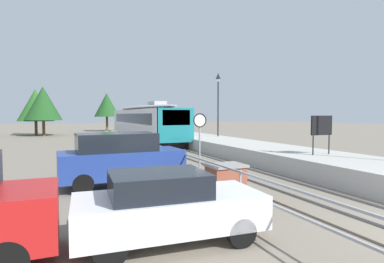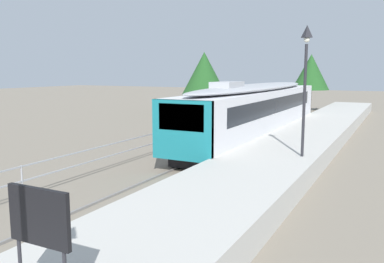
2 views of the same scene
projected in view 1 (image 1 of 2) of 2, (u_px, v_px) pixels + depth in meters
The scene contains 14 objects.
ground_plane at pixel (124, 148), 26.16m from camera, with size 160.00×160.00×0.00m, color slate.
track_rails at pixel (158, 146), 27.31m from camera, with size 3.20×60.00×0.14m.
commuter_train at pixel (144, 120), 32.00m from camera, with size 2.82×20.02×3.74m.
station_platform at pixel (193, 140), 28.53m from camera, with size 3.90×60.00×0.90m, color #B7B5AD.
platform_lamp_mid_platform at pixel (218, 92), 26.53m from camera, with size 0.34×0.34×5.35m.
platform_notice_board at pixel (322, 127), 14.45m from camera, with size 1.20×0.08×1.80m.
speed_limit_sign at pixel (200, 129), 13.49m from camera, with size 0.61×0.10×2.81m.
brick_utility_cabinet at pixel (226, 181), 10.29m from camera, with size 1.21×0.99×1.13m.
carpark_fence at pixel (152, 149), 16.77m from camera, with size 0.06×36.06×1.25m.
parked_hatchback_white at pixel (167, 206), 6.76m from camera, with size 4.09×1.98×1.53m.
parked_suv_blue at pixel (121, 158), 12.10m from camera, with size 4.66×2.06×2.04m.
tree_behind_carpark at pixel (43, 103), 40.15m from camera, with size 4.59×4.59×6.34m.
tree_behind_station_far at pixel (107, 105), 51.17m from camera, with size 4.01×4.01×6.25m.
tree_distant_left at pixel (36, 105), 41.73m from camera, with size 4.58×4.58×6.12m.
Camera 1 is at (-7.71, -4.24, 2.75)m, focal length 29.41 mm.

